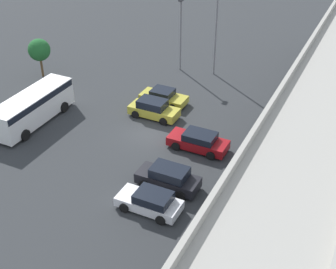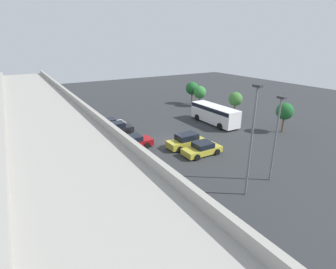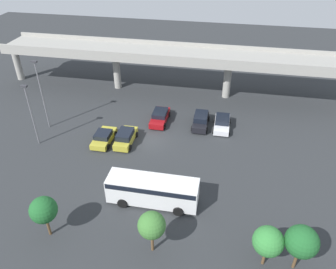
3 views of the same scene
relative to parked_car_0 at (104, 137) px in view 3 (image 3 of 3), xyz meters
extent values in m
plane|color=#2D3033|center=(5.48, 1.22, -0.66)|extent=(110.48, 110.48, 0.00)
cube|color=#9E9B93|center=(5.48, 14.99, 5.37)|extent=(51.56, 6.30, 0.90)
cube|color=#9E9B93|center=(5.48, 11.99, 6.09)|extent=(51.56, 0.30, 0.55)
cube|color=#9E9B93|center=(5.48, 17.99, 6.09)|extent=(51.56, 0.30, 0.55)
cylinder|color=#9E9B93|center=(-20.30, 14.99, 2.13)|extent=(1.11, 1.11, 5.58)
cylinder|color=#9E9B93|center=(-3.12, 14.99, 2.13)|extent=(1.11, 1.11, 5.58)
cylinder|color=#9E9B93|center=(14.07, 14.99, 2.13)|extent=(1.11, 1.11, 5.58)
cube|color=gold|center=(0.00, 0.03, -0.15)|extent=(1.94, 4.45, 0.65)
cube|color=black|center=(0.00, -0.09, 0.46)|extent=(1.78, 2.01, 0.57)
cylinder|color=black|center=(-0.99, 1.41, -0.31)|extent=(0.22, 0.69, 0.69)
cylinder|color=black|center=(0.99, 1.41, -0.31)|extent=(0.22, 0.69, 0.69)
cylinder|color=black|center=(-0.99, -1.35, -0.31)|extent=(0.22, 0.69, 0.69)
cylinder|color=black|center=(0.99, -1.35, -0.31)|extent=(0.22, 0.69, 0.69)
cube|color=gold|center=(2.68, 0.39, -0.08)|extent=(1.83, 4.54, 0.77)
cube|color=black|center=(2.68, 0.23, 0.65)|extent=(1.68, 2.50, 0.70)
cylinder|color=black|center=(1.74, 1.80, -0.31)|extent=(0.22, 0.71, 0.71)
cylinder|color=black|center=(3.61, 1.80, -0.31)|extent=(0.22, 0.71, 0.71)
cylinder|color=black|center=(1.74, -1.01, -0.31)|extent=(0.22, 0.71, 0.71)
cylinder|color=black|center=(3.61, -1.01, -0.31)|extent=(0.22, 0.71, 0.71)
cube|color=maroon|center=(5.71, 5.99, -0.10)|extent=(1.92, 4.88, 0.74)
cube|color=black|center=(5.71, 6.14, 0.56)|extent=(1.77, 2.54, 0.57)
cylinder|color=black|center=(6.70, 4.47, -0.30)|extent=(0.22, 0.72, 0.72)
cylinder|color=black|center=(4.73, 4.47, -0.30)|extent=(0.22, 0.72, 0.72)
cylinder|color=black|center=(6.70, 7.50, -0.30)|extent=(0.22, 0.72, 0.72)
cylinder|color=black|center=(4.73, 7.50, -0.30)|extent=(0.22, 0.72, 0.72)
cube|color=black|center=(11.19, 5.95, -0.07)|extent=(1.83, 4.61, 0.79)
cube|color=black|center=(11.19, 6.09, 0.67)|extent=(1.68, 2.63, 0.69)
cylinder|color=black|center=(12.13, 4.52, -0.31)|extent=(0.22, 0.70, 0.70)
cylinder|color=black|center=(10.26, 4.52, -0.31)|extent=(0.22, 0.70, 0.70)
cylinder|color=black|center=(12.13, 7.38, -0.31)|extent=(0.22, 0.70, 0.70)
cylinder|color=black|center=(10.26, 7.38, -0.31)|extent=(0.22, 0.70, 0.70)
cube|color=silver|center=(13.98, 5.88, -0.14)|extent=(1.90, 4.44, 0.67)
cube|color=black|center=(13.98, 6.23, 0.50)|extent=(1.75, 2.41, 0.62)
cylinder|color=black|center=(14.95, 4.51, -0.32)|extent=(0.22, 0.69, 0.69)
cylinder|color=black|center=(13.01, 4.51, -0.32)|extent=(0.22, 0.69, 0.69)
cylinder|color=black|center=(14.95, 7.26, -0.32)|extent=(0.22, 0.69, 0.69)
cylinder|color=black|center=(13.01, 7.26, -0.32)|extent=(0.22, 0.69, 0.69)
cube|color=white|center=(8.19, -8.71, 0.84)|extent=(8.63, 2.40, 2.46)
cube|color=black|center=(8.19, -8.71, 1.72)|extent=(8.46, 2.45, 0.54)
cylinder|color=black|center=(5.51, -9.93, -0.18)|extent=(0.97, 0.29, 0.97)
cylinder|color=black|center=(5.51, -7.49, -0.18)|extent=(0.97, 0.29, 0.97)
cylinder|color=black|center=(10.86, -9.93, -0.18)|extent=(0.97, 0.29, 0.97)
cylinder|color=black|center=(10.86, -7.49, -0.18)|extent=(0.97, 0.29, 0.97)
cylinder|color=slate|center=(-8.27, 1.92, 3.78)|extent=(0.16, 0.16, 8.88)
cube|color=#333338|center=(-8.27, 1.92, 8.32)|extent=(0.70, 0.35, 0.20)
cylinder|color=slate|center=(-7.70, -1.78, 3.11)|extent=(0.16, 0.16, 7.54)
cube|color=#333338|center=(-7.70, -1.78, 6.98)|extent=(0.70, 0.35, 0.20)
cylinder|color=brown|center=(0.27, -14.18, 0.34)|extent=(0.24, 0.24, 2.01)
sphere|color=#1E5B28|center=(0.27, -14.18, 2.33)|extent=(2.30, 2.30, 2.30)
cylinder|color=brown|center=(9.40, -14.05, 0.36)|extent=(0.24, 0.24, 2.04)
sphere|color=#3D7533|center=(9.40, -14.05, 2.33)|extent=(2.25, 2.25, 2.25)
cylinder|color=brown|center=(18.33, -13.64, 0.18)|extent=(0.24, 0.24, 1.68)
sphere|color=#337F38|center=(18.33, -13.64, 2.03)|extent=(2.39, 2.39, 2.39)
cylinder|color=brown|center=(20.68, -13.53, 0.35)|extent=(0.24, 0.24, 2.02)
sphere|color=#1E5B28|center=(20.68, -13.53, 2.44)|extent=(2.53, 2.53, 2.53)
camera|label=1|loc=(35.19, 17.69, 20.76)|focal=50.00mm
camera|label=2|loc=(-21.03, 17.05, 11.42)|focal=28.00mm
camera|label=3|loc=(13.94, -30.76, 22.50)|focal=35.00mm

